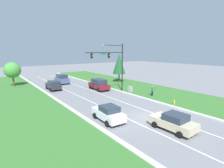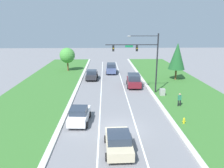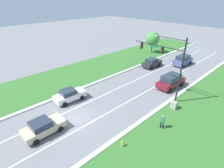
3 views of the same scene
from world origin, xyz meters
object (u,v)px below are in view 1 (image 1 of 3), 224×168
Objects in this scene: conifer_near_right_tree at (119,64)px; traffic_signal_mast at (113,61)px; white_sedan at (108,113)px; fire_hydrant at (174,102)px; utility_cabinet at (130,89)px; slate_blue_suv at (62,79)px; burgundy_suv at (99,84)px; charcoal_sedan at (53,85)px; champagne_sedan at (174,122)px; oak_near_left_tree at (12,70)px; pedestrian at (152,91)px.

traffic_signal_mast is at bearing -133.96° from conifer_near_right_tree.
traffic_signal_mast is at bearing 54.43° from white_sedan.
fire_hydrant is at bearing -77.11° from traffic_signal_mast.
slate_blue_suv is at bearing 113.47° from utility_cabinet.
utility_cabinet is at bearing 41.69° from white_sedan.
fire_hydrant is (-0.19, -9.24, -0.17)m from utility_cabinet.
burgundy_suv is 11.03m from slate_blue_suv.
charcoal_sedan is 0.90× the size of slate_blue_suv.
utility_cabinet is 9.25m from fire_hydrant.
burgundy_suv is at bearing 124.02° from utility_cabinet.
fire_hydrant is 19.58m from conifer_near_right_tree.
champagne_sedan is 0.88× the size of slate_blue_suv.
utility_cabinet is at bearing 61.31° from champagne_sedan.
conifer_near_right_tree is at bearing -26.95° from slate_blue_suv.
white_sedan is (-3.66, 5.36, 0.04)m from champagne_sedan.
charcoal_sedan is at bearing 118.02° from fire_hydrant.
slate_blue_suv is (-4.10, 14.06, -4.62)m from traffic_signal_mast.
charcoal_sedan reaches higher than white_sedan.
champagne_sedan is 29.42m from slate_blue_suv.
champagne_sedan is 8.29m from fire_hydrant.
white_sedan is at bearing -78.43° from oak_near_left_tree.
charcoal_sedan is 0.84× the size of burgundy_suv.
conifer_near_right_tree is 22.77m from oak_near_left_tree.
utility_cabinet is at bearing -52.86° from burgundy_suv.
pedestrian is 5.10m from fire_hydrant.
burgundy_suv is at bearing 102.69° from fire_hydrant.
pedestrian is (4.38, -9.37, -0.10)m from burgundy_suv.
charcoal_sedan is 2.59× the size of pedestrian.
utility_cabinet is 0.20× the size of oak_near_left_tree.
conifer_near_right_tree is at bearing 61.13° from champagne_sedan.
charcoal_sedan is 15.72m from conifer_near_right_tree.
traffic_signal_mast is 16.71m from champagne_sedan.
conifer_near_right_tree is at bearing 46.04° from traffic_signal_mast.
utility_cabinet is at bearing -64.84° from slate_blue_suv.
charcoal_sedan is 6.24× the size of fire_hydrant.
utility_cabinet is 24.42m from oak_near_left_tree.
champagne_sedan is at bearing 43.83° from pedestrian.
oak_near_left_tree reaches higher than charcoal_sedan.
white_sedan is 2.53× the size of pedestrian.
burgundy_suv is (-0.76, 3.55, -4.62)m from traffic_signal_mast.
conifer_near_right_tree is (15.53, 17.74, 3.51)m from white_sedan.
conifer_near_right_tree is (8.22, 4.20, 3.32)m from burgundy_suv.
pedestrian is (3.62, -5.83, -4.72)m from traffic_signal_mast.
pedestrian reaches higher than utility_cabinet.
pedestrian reaches higher than white_sedan.
charcoal_sedan is 8.70m from burgundy_suv.
traffic_signal_mast reaches higher than white_sedan.
utility_cabinet is (6.76, -15.57, -0.54)m from slate_blue_suv.
utility_cabinet is 0.60× the size of pedestrian.
slate_blue_suv reaches higher than utility_cabinet.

